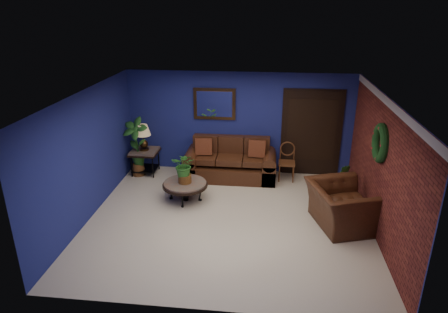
# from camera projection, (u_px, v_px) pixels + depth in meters

# --- Properties ---
(floor) EXTENTS (5.50, 5.50, 0.00)m
(floor) POSITION_uv_depth(u_px,v_px,m) (229.00, 220.00, 7.91)
(floor) COLOR beige
(floor) RESTS_ON ground
(wall_back) EXTENTS (5.50, 0.04, 2.50)m
(wall_back) POSITION_uv_depth(u_px,v_px,m) (239.00, 123.00, 9.76)
(wall_back) COLOR navy
(wall_back) RESTS_ON ground
(wall_left) EXTENTS (0.04, 5.00, 2.50)m
(wall_left) POSITION_uv_depth(u_px,v_px,m) (88.00, 155.00, 7.74)
(wall_left) COLOR navy
(wall_left) RESTS_ON ground
(wall_right_brick) EXTENTS (0.04, 5.00, 2.50)m
(wall_right_brick) POSITION_uv_depth(u_px,v_px,m) (381.00, 168.00, 7.17)
(wall_right_brick) COLOR maroon
(wall_right_brick) RESTS_ON ground
(ceiling) EXTENTS (5.50, 5.00, 0.02)m
(ceiling) POSITION_uv_depth(u_px,v_px,m) (229.00, 95.00, 6.99)
(ceiling) COLOR silver
(ceiling) RESTS_ON wall_back
(crown_molding) EXTENTS (0.03, 5.00, 0.14)m
(crown_molding) POSITION_uv_depth(u_px,v_px,m) (389.00, 103.00, 6.74)
(crown_molding) COLOR white
(crown_molding) RESTS_ON wall_right_brick
(wall_mirror) EXTENTS (1.02, 0.06, 0.77)m
(wall_mirror) POSITION_uv_depth(u_px,v_px,m) (215.00, 104.00, 9.62)
(wall_mirror) COLOR #482E16
(wall_mirror) RESTS_ON wall_back
(closet_door) EXTENTS (1.44, 0.06, 2.18)m
(closet_door) POSITION_uv_depth(u_px,v_px,m) (311.00, 134.00, 9.63)
(closet_door) COLOR black
(closet_door) RESTS_ON wall_back
(wreath) EXTENTS (0.16, 0.72, 0.72)m
(wreath) POSITION_uv_depth(u_px,v_px,m) (380.00, 143.00, 7.05)
(wreath) COLOR black
(wreath) RESTS_ON wall_right_brick
(sofa) EXTENTS (2.19, 0.95, 0.99)m
(sofa) POSITION_uv_depth(u_px,v_px,m) (231.00, 164.00, 9.73)
(sofa) COLOR #462014
(sofa) RESTS_ON ground
(coffee_table) EXTENTS (0.97, 0.97, 0.42)m
(coffee_table) POSITION_uv_depth(u_px,v_px,m) (185.00, 185.00, 8.56)
(coffee_table) COLOR #56514B
(coffee_table) RESTS_ON ground
(end_table) EXTENTS (0.67, 0.67, 0.62)m
(end_table) POSITION_uv_depth(u_px,v_px,m) (145.00, 155.00, 9.87)
(end_table) COLOR #56514B
(end_table) RESTS_ON ground
(table_lamp) EXTENTS (0.38, 0.38, 0.62)m
(table_lamp) POSITION_uv_depth(u_px,v_px,m) (143.00, 134.00, 9.67)
(table_lamp) COLOR #482E16
(table_lamp) RESTS_ON end_table
(side_chair) EXTENTS (0.40, 0.40, 0.91)m
(side_chair) POSITION_uv_depth(u_px,v_px,m) (287.00, 159.00, 9.56)
(side_chair) COLOR brown
(side_chair) RESTS_ON ground
(armchair) EXTENTS (1.42, 1.53, 0.82)m
(armchair) POSITION_uv_depth(u_px,v_px,m) (341.00, 206.00, 7.58)
(armchair) COLOR #462014
(armchair) RESTS_ON ground
(coffee_plant) EXTENTS (0.53, 0.47, 0.68)m
(coffee_plant) POSITION_uv_depth(u_px,v_px,m) (184.00, 167.00, 8.41)
(coffee_plant) COLOR brown
(coffee_plant) RESTS_ON coffee_table
(floor_plant) EXTENTS (0.34, 0.28, 0.76)m
(floor_plant) POSITION_uv_depth(u_px,v_px,m) (341.00, 179.00, 8.76)
(floor_plant) COLOR brown
(floor_plant) RESTS_ON ground
(tall_plant) EXTENTS (0.73, 0.58, 1.45)m
(tall_plant) POSITION_uv_depth(u_px,v_px,m) (136.00, 145.00, 9.67)
(tall_plant) COLOR brown
(tall_plant) RESTS_ON ground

